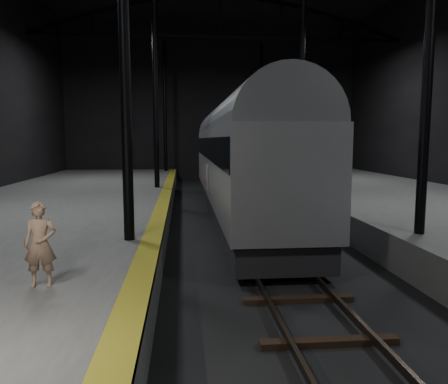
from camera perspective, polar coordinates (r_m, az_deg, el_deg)
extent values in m
plane|color=black|center=(15.46, 3.89, -6.17)|extent=(44.00, 44.00, 0.00)
cube|color=#504F4D|center=(15.98, -23.79, -4.48)|extent=(9.00, 43.80, 1.00)
cube|color=olive|center=(15.09, -8.37, -2.66)|extent=(0.50, 43.80, 0.01)
cube|color=#3F3328|center=(15.32, 1.22, -5.62)|extent=(0.08, 43.00, 0.14)
cube|color=#3F3328|center=(15.55, 6.52, -5.47)|extent=(0.08, 43.00, 0.14)
cube|color=black|center=(15.45, 3.89, -5.95)|extent=(2.40, 42.00, 0.12)
cylinder|color=black|center=(11.23, -12.93, 19.64)|extent=(0.26, 0.26, 10.00)
cylinder|color=black|center=(12.78, 25.28, 17.58)|extent=(0.26, 0.26, 10.00)
cylinder|color=black|center=(23.04, -8.95, 13.07)|extent=(0.26, 0.26, 10.00)
cylinder|color=black|center=(23.83, 10.10, 12.84)|extent=(0.26, 0.26, 10.00)
cylinder|color=black|center=(34.98, -7.73, 10.96)|extent=(0.26, 0.26, 10.00)
cylinder|color=black|center=(35.50, 4.85, 10.93)|extent=(0.26, 0.26, 10.00)
cube|color=black|center=(29.69, -0.56, 19.57)|extent=(23.60, 0.15, 0.18)
cube|color=#A4A7AC|center=(19.38, 1.88, 3.81)|extent=(2.78, 19.20, 2.88)
cube|color=black|center=(19.56, 1.86, -1.47)|extent=(2.54, 18.81, 0.82)
cube|color=black|center=(19.36, 1.89, 5.80)|extent=(2.84, 18.91, 0.86)
cylinder|color=slate|center=(19.36, 1.90, 8.07)|extent=(2.73, 19.01, 2.73)
cube|color=black|center=(13.11, 5.58, -7.27)|extent=(1.73, 2.11, 0.34)
cube|color=black|center=(26.23, 0.01, -0.11)|extent=(1.73, 2.11, 0.34)
cube|color=silver|center=(18.34, -2.16, 1.83)|extent=(0.04, 0.72, 1.01)
cube|color=silver|center=(19.48, -2.35, 2.13)|extent=(0.04, 0.72, 1.01)
cylinder|color=maroon|center=(18.53, -2.25, 1.14)|extent=(0.03, 0.25, 0.25)
cylinder|color=maroon|center=(19.68, -2.43, 1.47)|extent=(0.03, 0.25, 0.25)
imported|color=#95745B|center=(8.04, -22.87, -6.33)|extent=(0.56, 0.39, 1.46)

